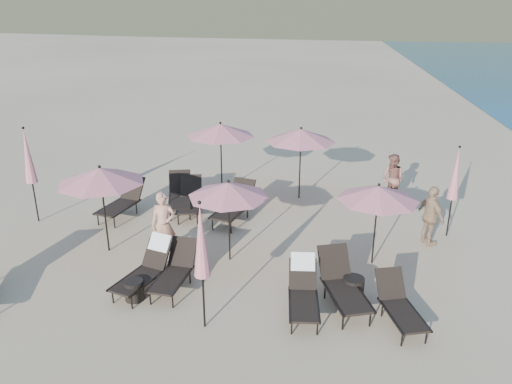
# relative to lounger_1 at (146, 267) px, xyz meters

# --- Properties ---
(ground) EXTENTS (800.00, 800.00, 0.00)m
(ground) POSITION_rel_lounger_1_xyz_m (2.63, -0.41, -0.47)
(ground) COLOR #D6BA8C
(ground) RESTS_ON ground
(lounger_1) EXTENTS (1.04, 1.68, 0.99)m
(lounger_1) POSITION_rel_lounger_1_xyz_m (0.00, 0.00, 0.00)
(lounger_1) COLOR black
(lounger_1) RESTS_ON ground
(lounger_2) EXTENTS (0.76, 1.60, 0.89)m
(lounger_2) POSITION_rel_lounger_1_xyz_m (0.61, 0.04, -0.06)
(lounger_2) COLOR black
(lounger_2) RESTS_ON ground
(lounger_3) EXTENTS (0.68, 1.59, 0.97)m
(lounger_3) POSITION_rel_lounger_1_xyz_m (3.35, -0.45, -0.01)
(lounger_3) COLOR black
(lounger_3) RESTS_ON ground
(lounger_4) EXTENTS (1.15, 1.84, 0.99)m
(lounger_4) POSITION_rel_lounger_1_xyz_m (4.12, -0.15, -0.01)
(lounger_4) COLOR black
(lounger_4) RESTS_ON ground
(lounger_5) EXTENTS (0.94, 1.56, 0.84)m
(lounger_5) POSITION_rel_lounger_1_xyz_m (5.17, -0.63, -0.08)
(lounger_5) COLOR black
(lounger_5) RESTS_ON ground
(lounger_6) EXTENTS (1.03, 1.80, 0.98)m
(lounger_6) POSITION_rel_lounger_1_xyz_m (-1.92, 3.58, -0.02)
(lounger_6) COLOR black
(lounger_6) RESTS_ON ground
(lounger_7) EXTENTS (1.06, 1.83, 0.99)m
(lounger_7) POSITION_rel_lounger_1_xyz_m (-0.42, 4.24, -0.01)
(lounger_7) COLOR black
(lounger_7) RESTS_ON ground
(lounger_8) EXTENTS (0.89, 1.74, 0.95)m
(lounger_8) POSITION_rel_lounger_1_xyz_m (-0.07, 3.99, -0.03)
(lounger_8) COLOR black
(lounger_8) RESTS_ON ground
(lounger_9) EXTENTS (1.10, 1.86, 1.00)m
(lounger_9) POSITION_rel_lounger_1_xyz_m (1.29, 3.68, -0.00)
(lounger_9) COLOR black
(lounger_9) RESTS_ON ground
(umbrella_open_0) EXTENTS (2.05, 2.05, 2.21)m
(umbrella_open_0) POSITION_rel_lounger_1_xyz_m (-1.49, 1.49, 1.48)
(umbrella_open_0) COLOR black
(umbrella_open_0) RESTS_ON ground
(umbrella_open_1) EXTENTS (1.87, 1.87, 2.01)m
(umbrella_open_1) POSITION_rel_lounger_1_xyz_m (1.55, 1.41, 1.30)
(umbrella_open_1) COLOR black
(umbrella_open_1) RESTS_ON ground
(umbrella_open_2) EXTENTS (1.85, 1.85, 1.99)m
(umbrella_open_2) POSITION_rel_lounger_1_xyz_m (4.89, 1.66, 1.29)
(umbrella_open_2) COLOR black
(umbrella_open_2) RESTS_ON ground
(umbrella_open_3) EXTENTS (2.13, 2.13, 2.29)m
(umbrella_open_3) POSITION_rel_lounger_1_xyz_m (0.50, 5.88, 1.55)
(umbrella_open_3) COLOR black
(umbrella_open_3) RESTS_ON ground
(umbrella_open_4) EXTENTS (2.11, 2.11, 2.27)m
(umbrella_open_4) POSITION_rel_lounger_1_xyz_m (3.00, 5.60, 1.53)
(umbrella_open_4) COLOR black
(umbrella_open_4) RESTS_ON ground
(umbrella_closed_0) EXTENTS (0.30, 0.30, 2.56)m
(umbrella_closed_0) POSITION_rel_lounger_1_xyz_m (1.53, -1.22, 1.31)
(umbrella_closed_0) COLOR black
(umbrella_closed_0) RESTS_ON ground
(umbrella_closed_1) EXTENTS (0.29, 0.29, 2.45)m
(umbrella_closed_1) POSITION_rel_lounger_1_xyz_m (6.96, 3.39, 1.23)
(umbrella_closed_1) COLOR black
(umbrella_closed_1) RESTS_ON ground
(umbrella_closed_2) EXTENTS (0.32, 0.32, 2.70)m
(umbrella_closed_2) POSITION_rel_lounger_1_xyz_m (-4.14, 2.93, 1.40)
(umbrella_closed_2) COLOR black
(umbrella_closed_2) RESTS_ON ground
(side_table_0) EXTENTS (0.40, 0.40, 0.43)m
(side_table_0) POSITION_rel_lounger_1_xyz_m (-0.10, -0.50, -0.26)
(side_table_0) COLOR black
(side_table_0) RESTS_ON ground
(side_table_1) EXTENTS (0.44, 0.44, 0.46)m
(side_table_1) POSITION_rel_lounger_1_xyz_m (4.36, 0.13, -0.24)
(side_table_1) COLOR black
(side_table_1) RESTS_ON ground
(beachgoer_a) EXTENTS (0.64, 0.47, 1.60)m
(beachgoer_a) POSITION_rel_lounger_1_xyz_m (-0.05, 1.48, 0.32)
(beachgoer_a) COLOR tan
(beachgoer_a) RESTS_ON ground
(beachgoer_b) EXTENTS (0.91, 0.94, 1.52)m
(beachgoer_b) POSITION_rel_lounger_1_xyz_m (5.78, 5.54, 0.29)
(beachgoer_b) COLOR #8C5648
(beachgoer_b) RESTS_ON ground
(beachgoer_c) EXTENTS (0.75, 0.98, 1.55)m
(beachgoer_c) POSITION_rel_lounger_1_xyz_m (6.37, 2.83, 0.30)
(beachgoer_c) COLOR tan
(beachgoer_c) RESTS_ON ground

